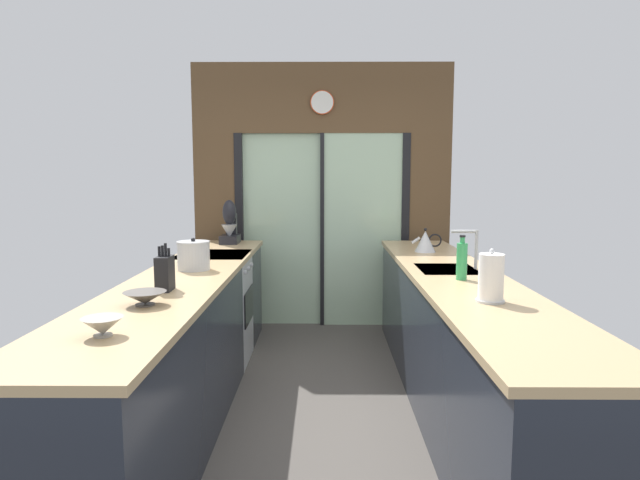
{
  "coord_description": "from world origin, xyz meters",
  "views": [
    {
      "loc": [
        0.02,
        -3.24,
        1.58
      ],
      "look_at": [
        -0.01,
        0.92,
        1.08
      ],
      "focal_mm": 30.54,
      "sensor_mm": 36.0,
      "label": 1
    }
  ],
  "objects_px": {
    "mixing_bowl_near": "(102,326)",
    "kettle": "(425,241)",
    "stand_mixer": "(230,227)",
    "mixing_bowl_far": "(145,298)",
    "soap_bottle": "(462,260)",
    "paper_towel_roll": "(491,278)",
    "oven_range": "(214,308)",
    "stock_pot": "(194,255)",
    "knife_block": "(165,273)"
  },
  "relations": [
    {
      "from": "mixing_bowl_near",
      "to": "kettle",
      "type": "distance_m",
      "value": 3.05
    },
    {
      "from": "stand_mixer",
      "to": "mixing_bowl_far",
      "type": "bearing_deg",
      "value": -90.0
    },
    {
      "from": "soap_bottle",
      "to": "paper_towel_roll",
      "type": "relative_size",
      "value": 1.01
    },
    {
      "from": "oven_range",
      "to": "soap_bottle",
      "type": "relative_size",
      "value": 3.24
    },
    {
      "from": "oven_range",
      "to": "stock_pot",
      "type": "distance_m",
      "value": 0.94
    },
    {
      "from": "oven_range",
      "to": "paper_towel_roll",
      "type": "distance_m",
      "value": 2.54
    },
    {
      "from": "stand_mixer",
      "to": "mixing_bowl_near",
      "type": "bearing_deg",
      "value": -90.0
    },
    {
      "from": "stand_mixer",
      "to": "soap_bottle",
      "type": "distance_m",
      "value": 2.55
    },
    {
      "from": "oven_range",
      "to": "mixing_bowl_near",
      "type": "xyz_separation_m",
      "value": [
        0.02,
        -2.32,
        0.51
      ]
    },
    {
      "from": "oven_range",
      "to": "kettle",
      "type": "height_order",
      "value": "kettle"
    },
    {
      "from": "soap_bottle",
      "to": "paper_towel_roll",
      "type": "xyz_separation_m",
      "value": [
        -0.0,
        -0.6,
        0.0
      ]
    },
    {
      "from": "paper_towel_roll",
      "to": "mixing_bowl_far",
      "type": "bearing_deg",
      "value": -177.15
    },
    {
      "from": "stock_pot",
      "to": "knife_block",
      "type": "bearing_deg",
      "value": -90.0
    },
    {
      "from": "stand_mixer",
      "to": "kettle",
      "type": "relative_size",
      "value": 1.6
    },
    {
      "from": "oven_range",
      "to": "mixing_bowl_far",
      "type": "xyz_separation_m",
      "value": [
        0.02,
        -1.79,
        0.5
      ]
    },
    {
      "from": "stock_pot",
      "to": "kettle",
      "type": "bearing_deg",
      "value": 26.82
    },
    {
      "from": "stock_pot",
      "to": "soap_bottle",
      "type": "xyz_separation_m",
      "value": [
        1.78,
        -0.35,
        0.02
      ]
    },
    {
      "from": "stock_pot",
      "to": "paper_towel_roll",
      "type": "xyz_separation_m",
      "value": [
        1.78,
        -0.95,
        0.02
      ]
    },
    {
      "from": "mixing_bowl_far",
      "to": "stand_mixer",
      "type": "distance_m",
      "value": 2.52
    },
    {
      "from": "kettle",
      "to": "soap_bottle",
      "type": "relative_size",
      "value": 0.92
    },
    {
      "from": "soap_bottle",
      "to": "stand_mixer",
      "type": "bearing_deg",
      "value": 134.33
    },
    {
      "from": "oven_range",
      "to": "mixing_bowl_far",
      "type": "height_order",
      "value": "mixing_bowl_far"
    },
    {
      "from": "mixing_bowl_far",
      "to": "stock_pot",
      "type": "bearing_deg",
      "value": 90.0
    },
    {
      "from": "mixing_bowl_near",
      "to": "soap_bottle",
      "type": "height_order",
      "value": "soap_bottle"
    },
    {
      "from": "stand_mixer",
      "to": "soap_bottle",
      "type": "xyz_separation_m",
      "value": [
        1.78,
        -1.82,
        -0.04
      ]
    },
    {
      "from": "stock_pot",
      "to": "soap_bottle",
      "type": "height_order",
      "value": "soap_bottle"
    },
    {
      "from": "mixing_bowl_near",
      "to": "knife_block",
      "type": "distance_m",
      "value": 0.89
    },
    {
      "from": "paper_towel_roll",
      "to": "knife_block",
      "type": "bearing_deg",
      "value": 171.57
    },
    {
      "from": "kettle",
      "to": "paper_towel_roll",
      "type": "xyz_separation_m",
      "value": [
        -0.0,
        -1.85,
        0.03
      ]
    },
    {
      "from": "knife_block",
      "to": "paper_towel_roll",
      "type": "relative_size",
      "value": 0.97
    },
    {
      "from": "knife_block",
      "to": "soap_bottle",
      "type": "height_order",
      "value": "soap_bottle"
    },
    {
      "from": "oven_range",
      "to": "soap_bottle",
      "type": "height_order",
      "value": "soap_bottle"
    },
    {
      "from": "kettle",
      "to": "soap_bottle",
      "type": "height_order",
      "value": "soap_bottle"
    },
    {
      "from": "oven_range",
      "to": "mixing_bowl_far",
      "type": "bearing_deg",
      "value": -89.41
    },
    {
      "from": "mixing_bowl_far",
      "to": "kettle",
      "type": "height_order",
      "value": "kettle"
    },
    {
      "from": "oven_range",
      "to": "kettle",
      "type": "xyz_separation_m",
      "value": [
        1.8,
        0.15,
        0.56
      ]
    },
    {
      "from": "paper_towel_roll",
      "to": "stand_mixer",
      "type": "bearing_deg",
      "value": 126.26
    },
    {
      "from": "stand_mixer",
      "to": "kettle",
      "type": "bearing_deg",
      "value": -17.83
    },
    {
      "from": "mixing_bowl_far",
      "to": "knife_block",
      "type": "height_order",
      "value": "knife_block"
    },
    {
      "from": "oven_range",
      "to": "stand_mixer",
      "type": "bearing_deg",
      "value": 88.55
    },
    {
      "from": "knife_block",
      "to": "paper_towel_roll",
      "type": "xyz_separation_m",
      "value": [
        1.78,
        -0.26,
        0.02
      ]
    },
    {
      "from": "mixing_bowl_far",
      "to": "soap_bottle",
      "type": "bearing_deg",
      "value": 21.27
    },
    {
      "from": "knife_block",
      "to": "stand_mixer",
      "type": "distance_m",
      "value": 2.16
    },
    {
      "from": "oven_range",
      "to": "kettle",
      "type": "distance_m",
      "value": 1.89
    },
    {
      "from": "knife_block",
      "to": "soap_bottle",
      "type": "relative_size",
      "value": 0.97
    },
    {
      "from": "mixing_bowl_far",
      "to": "kettle",
      "type": "distance_m",
      "value": 2.64
    },
    {
      "from": "knife_block",
      "to": "mixing_bowl_near",
      "type": "bearing_deg",
      "value": -90.0
    },
    {
      "from": "mixing_bowl_near",
      "to": "knife_block",
      "type": "relative_size",
      "value": 0.62
    },
    {
      "from": "oven_range",
      "to": "stock_pot",
      "type": "xyz_separation_m",
      "value": [
        0.02,
        -0.75,
        0.57
      ]
    },
    {
      "from": "knife_block",
      "to": "soap_bottle",
      "type": "distance_m",
      "value": 1.81
    }
  ]
}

